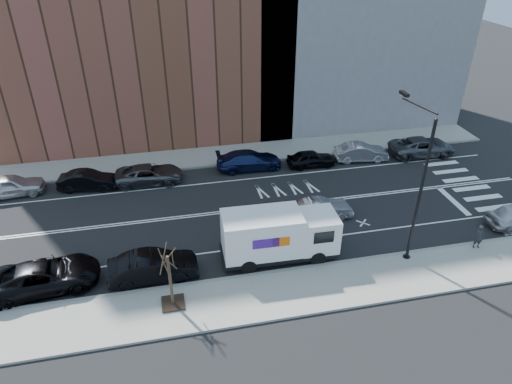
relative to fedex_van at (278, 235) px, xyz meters
name	(u,v)px	position (x,y,z in m)	size (l,w,h in m)	color
ground	(266,207)	(0.55, 5.60, -1.67)	(120.00, 120.00, 0.00)	black
sidewalk_near	(302,291)	(0.55, -3.20, -1.59)	(44.00, 3.60, 0.15)	gray
sidewalk_far	(243,153)	(0.55, 14.40, -1.59)	(44.00, 3.60, 0.15)	gray
curb_near	(293,269)	(0.55, -1.40, -1.58)	(44.00, 0.25, 0.17)	gray
curb_far	(247,162)	(0.55, 12.60, -1.58)	(44.00, 0.25, 0.17)	gray
crosswalk	(466,184)	(16.55, 5.60, -1.66)	(3.00, 14.00, 0.01)	white
road_markings	(266,207)	(0.55, 5.60, -1.66)	(40.00, 8.60, 0.01)	white
bldg_brick	(133,11)	(-7.45, 21.20, 9.33)	(26.00, 10.00, 22.00)	brown
streetlight	(417,182)	(7.55, -1.31, 3.41)	(0.44, 4.02, 9.34)	black
street_tree	(171,285)	(-6.45, -2.80, -0.21)	(1.20, 1.20, 3.75)	black
fedex_van	(278,235)	(0.00, 0.00, 0.00)	(7.02, 2.64, 3.17)	black
far_parked_a	(10,186)	(-17.49, 11.22, -0.87)	(1.88, 4.68, 1.59)	silver
far_parked_b	(88,180)	(-12.00, 10.98, -0.95)	(1.51, 4.33, 1.43)	black
far_parked_c	(149,174)	(-7.45, 10.99, -0.95)	(2.37, 5.14, 1.43)	#4C4E54
far_parked_d	(249,160)	(0.55, 11.63, -0.90)	(2.15, 5.29, 1.54)	#16204E
far_parked_e	(311,159)	(5.67, 11.02, -0.99)	(1.60, 3.98, 1.36)	black
far_parked_f	(361,152)	(10.14, 11.16, -0.93)	(1.56, 4.48, 1.48)	#A9A8AD
far_parked_g	(422,147)	(15.71, 10.99, -0.89)	(2.59, 5.61, 1.56)	#4C4F54
driving_sedan	(321,210)	(3.89, 3.46, -0.96)	(1.50, 4.31, 1.42)	#AFAFB4
near_parked_rear_a	(153,267)	(-7.38, -0.35, -0.84)	(1.74, 5.00, 1.65)	black
near_parked_rear_b	(45,276)	(-13.21, 0.12, -0.86)	(2.69, 5.83, 1.62)	black
pedestrian	(479,237)	(12.24, -1.83, -0.72)	(0.58, 0.38, 1.59)	#232529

